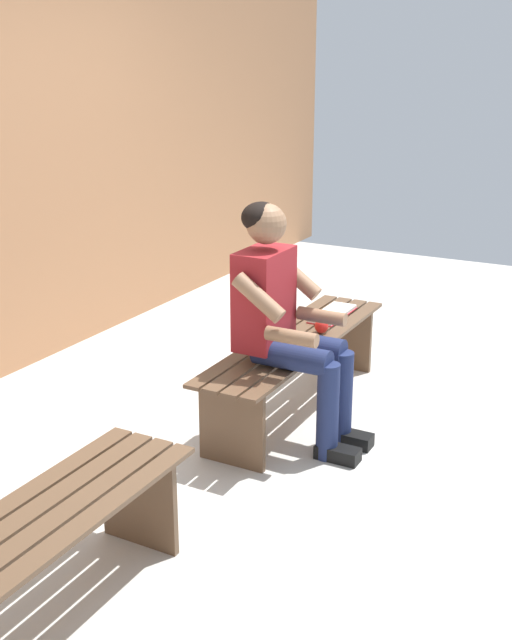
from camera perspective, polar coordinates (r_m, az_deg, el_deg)
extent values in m
cube|color=beige|center=(3.35, 10.74, -16.91)|extent=(10.00, 7.00, 0.04)
cube|color=brown|center=(4.43, 1.15, -1.12)|extent=(1.69, 0.09, 0.02)
cube|color=brown|center=(4.39, 2.34, -1.33)|extent=(1.69, 0.09, 0.02)
cube|color=brown|center=(4.35, 3.55, -1.54)|extent=(1.69, 0.09, 0.02)
cube|color=brown|center=(4.31, 4.78, -1.75)|extent=(1.69, 0.09, 0.02)
cube|color=brown|center=(5.07, 6.40, -1.26)|extent=(0.03, 0.35, 0.41)
cube|color=brown|center=(3.86, -1.75, -7.66)|extent=(0.03, 0.35, 0.41)
cube|color=brown|center=(2.73, -16.49, -15.21)|extent=(1.60, 0.09, 0.02)
cube|color=brown|center=(2.67, -14.85, -15.90)|extent=(1.60, 0.09, 0.02)
cube|color=brown|center=(3.31, -8.43, -12.64)|extent=(0.03, 0.35, 0.41)
cube|color=maroon|center=(3.98, 0.59, 1.58)|extent=(0.34, 0.20, 0.50)
sphere|color=#936B4C|center=(3.88, 0.74, 6.94)|extent=(0.20, 0.20, 0.20)
ellipsoid|color=black|center=(3.89, 0.35, 7.42)|extent=(0.20, 0.19, 0.15)
cylinder|color=navy|center=(4.05, 3.68, -1.87)|extent=(0.13, 0.40, 0.13)
cylinder|color=navy|center=(3.90, 2.58, -2.68)|extent=(0.13, 0.40, 0.13)
cylinder|color=navy|center=(4.07, 6.18, -5.62)|extent=(0.11, 0.11, 0.50)
cube|color=black|center=(4.14, 6.86, -8.48)|extent=(0.10, 0.22, 0.07)
cylinder|color=navy|center=(3.92, 5.18, -6.58)|extent=(0.11, 0.11, 0.50)
cube|color=black|center=(3.99, 5.90, -9.53)|extent=(0.10, 0.22, 0.07)
cylinder|color=#936B4C|center=(4.10, 2.95, 3.11)|extent=(0.08, 0.28, 0.23)
cylinder|color=#936B4C|center=(4.06, 4.76, 0.27)|extent=(0.07, 0.26, 0.07)
cylinder|color=#936B4C|center=(3.74, 0.20, 1.62)|extent=(0.08, 0.28, 0.23)
cylinder|color=#936B4C|center=(3.76, 2.58, -1.22)|extent=(0.07, 0.26, 0.07)
sphere|color=red|center=(4.44, 4.74, -0.45)|extent=(0.08, 0.08, 0.08)
cube|color=white|center=(4.85, 6.00, 0.79)|extent=(0.20, 0.15, 0.02)
cube|color=white|center=(4.67, 5.04, 0.11)|extent=(0.20, 0.15, 0.02)
cube|color=red|center=(4.76, 5.53, 0.35)|extent=(0.41, 0.16, 0.01)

